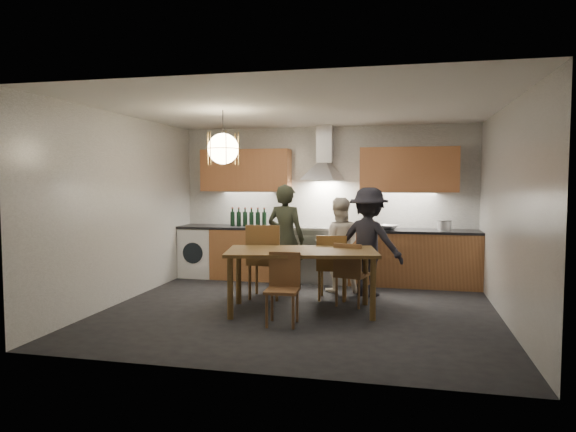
% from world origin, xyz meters
% --- Properties ---
extents(ground, '(5.00, 5.00, 0.00)m').
position_xyz_m(ground, '(0.00, 0.00, 0.00)').
color(ground, black).
rests_on(ground, ground).
extents(room_shell, '(5.02, 4.52, 2.61)m').
position_xyz_m(room_shell, '(0.00, 0.00, 1.71)').
color(room_shell, silver).
rests_on(room_shell, ground).
extents(counter_run, '(5.00, 0.62, 0.90)m').
position_xyz_m(counter_run, '(0.02, 1.95, 0.45)').
color(counter_run, '#B77746').
rests_on(counter_run, ground).
extents(range_stove, '(0.90, 0.60, 0.92)m').
position_xyz_m(range_stove, '(0.00, 1.94, 0.44)').
color(range_stove, silver).
rests_on(range_stove, ground).
extents(wall_fixtures, '(4.30, 0.54, 1.10)m').
position_xyz_m(wall_fixtures, '(0.00, 2.07, 1.87)').
color(wall_fixtures, '#CE824F').
rests_on(wall_fixtures, ground).
extents(pendant_lamp, '(0.43, 0.43, 0.70)m').
position_xyz_m(pendant_lamp, '(-1.00, -0.10, 2.10)').
color(pendant_lamp, black).
rests_on(pendant_lamp, ground).
extents(dining_table, '(2.04, 1.29, 0.80)m').
position_xyz_m(dining_table, '(0.04, -0.07, 0.71)').
color(dining_table, brown).
rests_on(dining_table, ground).
extents(chair_back_left, '(0.50, 0.50, 1.07)m').
position_xyz_m(chair_back_left, '(-0.61, 0.51, 0.61)').
color(chair_back_left, brown).
rests_on(chair_back_left, ground).
extents(chair_back_mid, '(0.44, 0.44, 0.93)m').
position_xyz_m(chair_back_mid, '(0.33, 0.63, 0.53)').
color(chair_back_mid, brown).
rests_on(chair_back_mid, ground).
extents(chair_back_right, '(0.47, 0.47, 0.86)m').
position_xyz_m(chair_back_right, '(0.61, 0.33, 0.49)').
color(chair_back_right, brown).
rests_on(chair_back_right, ground).
extents(chair_front, '(0.40, 0.40, 0.84)m').
position_xyz_m(chair_front, '(-0.07, -0.64, 0.48)').
color(chair_front, brown).
rests_on(chair_front, ground).
extents(person_left, '(0.67, 0.52, 1.63)m').
position_xyz_m(person_left, '(-0.42, 1.00, 0.81)').
color(person_left, black).
rests_on(person_left, ground).
extents(person_mid, '(0.79, 0.67, 1.43)m').
position_xyz_m(person_mid, '(0.35, 1.23, 0.72)').
color(person_mid, white).
rests_on(person_mid, ground).
extents(person_right, '(1.17, 0.91, 1.59)m').
position_xyz_m(person_right, '(0.81, 1.06, 0.79)').
color(person_right, black).
rests_on(person_right, ground).
extents(mixing_bowl, '(0.42, 0.42, 0.08)m').
position_xyz_m(mixing_bowl, '(1.06, 1.86, 0.94)').
color(mixing_bowl, silver).
rests_on(mixing_bowl, counter_run).
extents(stock_pot, '(0.27, 0.27, 0.15)m').
position_xyz_m(stock_pot, '(1.94, 1.99, 0.97)').
color(stock_pot, silver).
rests_on(stock_pot, counter_run).
extents(wine_bottles, '(0.65, 0.08, 0.32)m').
position_xyz_m(wine_bottles, '(-1.30, 1.95, 1.06)').
color(wine_bottles, black).
rests_on(wine_bottles, counter_run).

